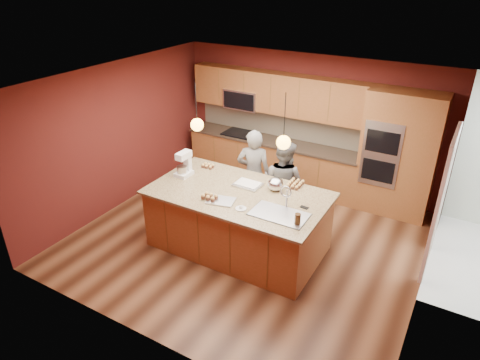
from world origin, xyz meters
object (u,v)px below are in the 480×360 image
Objects in this scene: island at (239,220)px; stand_mixer at (184,165)px; person_left at (254,174)px; person_right at (283,183)px; mixing_bowl at (276,184)px.

island is 1.30m from stand_mixer.
person_left is 0.58m from person_right.
island is 1.75× the size of person_right.
stand_mixer is 1.64× the size of mixing_bowl.
mixing_bowl is at bearing 38.66° from island.
island is at bearing 86.95° from person_left.
mixing_bowl is (0.45, 0.36, 0.60)m from island.
person_left reaches higher than island.
mixing_bowl is at bearing 110.66° from person_right.
person_right is (0.58, 0.00, -0.04)m from person_left.
person_left is at bearing 105.85° from island.
person_left reaches higher than mixing_bowl.
island is 1.66× the size of person_left.
person_right is at bearing 161.10° from person_left.
person_left reaches higher than person_right.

